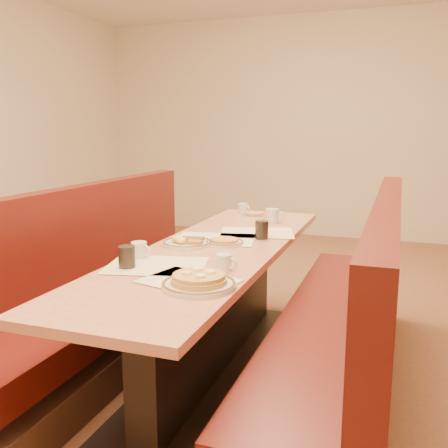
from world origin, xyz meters
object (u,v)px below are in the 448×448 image
(diner_table, at_px, (215,311))
(eggs_plate, at_px, (187,242))
(pancake_plate, at_px, (199,282))
(coffee_mug_a, at_px, (224,262))
(coffee_mug_c, at_px, (273,216))
(booth_left, at_px, (104,299))
(coffee_mug_d, at_px, (243,208))
(coffee_mug_b, at_px, (140,250))
(booth_right, at_px, (348,331))
(soda_tumbler_near, at_px, (127,257))
(soda_tumbler_mid, at_px, (262,230))

(diner_table, bearing_deg, eggs_plate, -173.47)
(diner_table, xyz_separation_m, pancake_plate, (0.19, -0.70, 0.40))
(coffee_mug_a, distance_m, coffee_mug_c, 1.24)
(booth_left, bearing_deg, diner_table, 0.00)
(pancake_plate, distance_m, coffee_mug_d, 1.84)
(coffee_mug_b, bearing_deg, booth_left, 150.65)
(coffee_mug_b, bearing_deg, pancake_plate, -27.32)
(coffee_mug_d, bearing_deg, booth_right, -25.97)
(booth_right, distance_m, pancake_plate, 0.98)
(diner_table, distance_m, pancake_plate, 0.83)
(coffee_mug_c, xyz_separation_m, soda_tumbler_near, (-0.36, -1.34, 0.00))
(pancake_plate, bearing_deg, coffee_mug_a, 86.25)
(diner_table, relative_size, pancake_plate, 8.16)
(coffee_mug_c, bearing_deg, soda_tumbler_near, -116.82)
(soda_tumbler_near, bearing_deg, booth_left, 132.49)
(booth_right, xyz_separation_m, coffee_mug_a, (-0.52, -0.44, 0.43))
(soda_tumbler_mid, bearing_deg, coffee_mug_a, -88.43)
(pancake_plate, distance_m, coffee_mug_a, 0.26)
(coffee_mug_b, relative_size, soda_tumbler_near, 1.04)
(soda_tumbler_near, bearing_deg, eggs_plate, 82.55)
(coffee_mug_c, relative_size, soda_tumbler_near, 1.19)
(eggs_plate, distance_m, coffee_mug_b, 0.36)
(booth_right, bearing_deg, coffee_mug_b, -159.75)
(pancake_plate, relative_size, coffee_mug_c, 2.41)
(booth_left, bearing_deg, coffee_mug_a, -24.94)
(diner_table, height_order, soda_tumbler_mid, soda_tumbler_mid)
(soda_tumbler_mid, bearing_deg, coffee_mug_c, 96.78)
(eggs_plate, xyz_separation_m, coffee_mug_a, (0.37, -0.42, 0.02))
(coffee_mug_a, height_order, soda_tumbler_mid, soda_tumbler_mid)
(coffee_mug_b, xyz_separation_m, soda_tumbler_near, (0.03, -0.18, 0.01))
(coffee_mug_b, bearing_deg, coffee_mug_c, 80.21)
(pancake_plate, relative_size, soda_tumbler_mid, 2.83)
(diner_table, xyz_separation_m, soda_tumbler_mid, (0.19, 0.28, 0.43))
(coffee_mug_a, distance_m, soda_tumbler_mid, 0.72)
(eggs_plate, distance_m, coffee_mug_c, 0.86)
(booth_left, xyz_separation_m, soda_tumbler_near, (0.50, -0.55, 0.44))
(eggs_plate, bearing_deg, diner_table, 6.53)
(pancake_plate, bearing_deg, diner_table, 105.26)
(coffee_mug_c, bearing_deg, booth_right, -64.58)
(soda_tumbler_near, relative_size, soda_tumbler_mid, 0.99)
(eggs_plate, height_order, soda_tumbler_mid, soda_tumbler_mid)
(soda_tumbler_mid, bearing_deg, booth_left, -163.14)
(booth_left, distance_m, coffee_mug_a, 1.12)
(pancake_plate, distance_m, eggs_plate, 0.77)
(booth_left, relative_size, coffee_mug_d, 25.26)
(coffee_mug_a, distance_m, coffee_mug_b, 0.48)
(coffee_mug_d, bearing_deg, eggs_plate, -64.73)
(eggs_plate, relative_size, coffee_mug_a, 2.64)
(booth_left, xyz_separation_m, coffee_mug_a, (0.94, -0.44, 0.43))
(booth_right, height_order, coffee_mug_a, booth_right)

